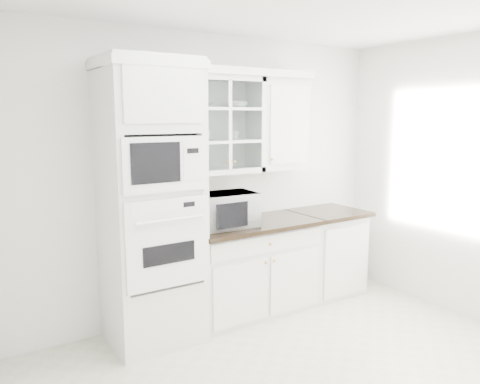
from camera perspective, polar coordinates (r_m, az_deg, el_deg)
room_shell at (r=3.46m, az=7.02°, el=6.60°), size 4.00×3.50×2.70m
oven_column at (r=3.99m, az=-10.77°, el=-1.52°), size 0.76×0.68×2.40m
base_cabinet_run at (r=4.68m, az=1.29°, el=-9.10°), size 1.32×0.67×0.92m
extra_base_cabinet at (r=5.28m, az=10.39°, el=-7.09°), size 0.72×0.67×0.92m
upper_cabinet_glass at (r=4.42m, az=-2.36°, el=8.15°), size 0.80×0.33×0.90m
upper_cabinet_solid at (r=4.80m, az=4.67°, el=8.21°), size 0.55×0.33×0.90m
crown_molding at (r=4.36m, az=-3.46°, el=14.50°), size 2.14×0.38×0.07m
countertop_microwave at (r=4.33m, az=-1.85°, el=-2.16°), size 0.58×0.49×0.32m
bowl_a at (r=4.33m, az=-4.88°, el=10.58°), size 0.28×0.28×0.06m
bowl_b at (r=4.51m, az=-0.32°, el=10.59°), size 0.21×0.21×0.06m
cup_a at (r=4.31m, az=-4.47°, el=6.93°), size 0.15×0.15×0.10m
cup_b at (r=4.49m, az=-0.70°, el=6.92°), size 0.09×0.09×0.08m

